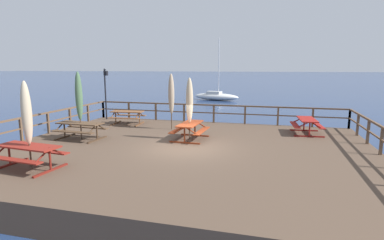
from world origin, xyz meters
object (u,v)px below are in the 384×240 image
(patio_umbrella_tall_back_left, at_px, (27,113))
(patio_umbrella_tall_mid_left, at_px, (171,94))
(picnic_table_mid_right, at_px, (307,123))
(sailboat_distant, at_px, (216,96))
(lamp_post_hooked, at_px, (106,86))
(picnic_table_front_right, at_px, (80,127))
(patio_umbrella_short_mid, at_px, (79,96))
(patio_umbrella_tall_back_right, at_px, (190,101))
(picnic_table_mid_left, at_px, (190,127))
(picnic_table_front_left, at_px, (29,151))
(picnic_table_mid_centre, at_px, (127,115))

(patio_umbrella_tall_back_left, height_order, patio_umbrella_tall_mid_left, patio_umbrella_tall_mid_left)
(picnic_table_mid_right, distance_m, sailboat_distant, 24.40)
(lamp_post_hooked, bearing_deg, picnic_table_front_right, -72.69)
(picnic_table_mid_right, distance_m, patio_umbrella_short_mid, 10.99)
(picnic_table_mid_right, height_order, sailboat_distant, sailboat_distant)
(patio_umbrella_tall_back_right, bearing_deg, picnic_table_front_right, -167.10)
(picnic_table_mid_left, distance_m, patio_umbrella_tall_mid_left, 2.88)
(picnic_table_front_right, height_order, patio_umbrella_tall_back_left, patio_umbrella_tall_back_left)
(picnic_table_mid_left, xyz_separation_m, lamp_post_hooked, (-6.51, 3.88, 1.55))
(picnic_table_mid_left, height_order, patio_umbrella_short_mid, patio_umbrella_short_mid)
(picnic_table_front_left, bearing_deg, patio_umbrella_short_mid, 102.19)
(patio_umbrella_tall_mid_left, bearing_deg, picnic_table_mid_centre, 165.14)
(picnic_table_mid_left, distance_m, picnic_table_front_left, 6.64)
(patio_umbrella_tall_mid_left, bearing_deg, patio_umbrella_tall_back_right, -53.05)
(picnic_table_mid_centre, xyz_separation_m, patio_umbrella_tall_back_left, (0.57, -8.07, 1.26))
(picnic_table_mid_centre, bearing_deg, patio_umbrella_tall_mid_left, -14.86)
(patio_umbrella_tall_mid_left, bearing_deg, patio_umbrella_tall_back_left, -108.36)
(patio_umbrella_tall_back_left, relative_size, sailboat_distant, 0.37)
(picnic_table_mid_centre, bearing_deg, picnic_table_mid_left, -31.70)
(patio_umbrella_tall_back_left, distance_m, sailboat_distant, 30.76)
(patio_umbrella_tall_back_right, bearing_deg, patio_umbrella_short_mid, -167.53)
(sailboat_distant, bearing_deg, picnic_table_mid_centre, -92.82)
(lamp_post_hooked, height_order, sailboat_distant, sailboat_distant)
(sailboat_distant, bearing_deg, picnic_table_mid_left, -82.30)
(patio_umbrella_tall_back_left, xyz_separation_m, sailboat_distant, (0.55, 30.68, -2.19))
(picnic_table_mid_right, distance_m, lamp_post_hooked, 11.97)
(picnic_table_mid_right, distance_m, patio_umbrella_tall_mid_left, 7.02)
(picnic_table_front_right, distance_m, patio_umbrella_tall_back_right, 5.20)
(picnic_table_mid_centre, distance_m, patio_umbrella_tall_back_left, 8.19)
(patio_umbrella_short_mid, xyz_separation_m, lamp_post_hooked, (-1.59, 5.03, 0.14))
(patio_umbrella_tall_back_left, distance_m, lamp_post_hooked, 9.49)
(picnic_table_mid_left, relative_size, lamp_post_hooked, 0.62)
(picnic_table_front_right, height_order, sailboat_distant, sailboat_distant)
(patio_umbrella_short_mid, height_order, patio_umbrella_tall_back_left, patio_umbrella_short_mid)
(picnic_table_front_left, bearing_deg, lamp_post_hooked, 105.16)
(picnic_table_front_right, height_order, patio_umbrella_short_mid, patio_umbrella_short_mid)
(picnic_table_mid_left, bearing_deg, picnic_table_mid_right, 26.57)
(picnic_table_front_left, relative_size, patio_umbrella_short_mid, 0.73)
(patio_umbrella_short_mid, distance_m, sailboat_distant, 26.71)
(picnic_table_mid_right, bearing_deg, picnic_table_mid_left, -153.43)
(picnic_table_mid_left, xyz_separation_m, picnic_table_front_right, (-4.93, -1.19, 0.01))
(picnic_table_mid_right, bearing_deg, patio_umbrella_tall_mid_left, -174.74)
(picnic_table_front_left, bearing_deg, patio_umbrella_tall_mid_left, 71.36)
(picnic_table_front_right, relative_size, patio_umbrella_short_mid, 0.71)
(picnic_table_mid_left, height_order, patio_umbrella_tall_mid_left, patio_umbrella_tall_mid_left)
(picnic_table_front_left, distance_m, sailboat_distant, 30.71)
(picnic_table_mid_right, xyz_separation_m, patio_umbrella_short_mid, (-10.22, -3.80, 1.41))
(picnic_table_mid_left, xyz_separation_m, patio_umbrella_short_mid, (-4.92, -1.15, 1.41))
(patio_umbrella_tall_mid_left, bearing_deg, picnic_table_front_right, -136.34)
(patio_umbrella_short_mid, height_order, sailboat_distant, sailboat_distant)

